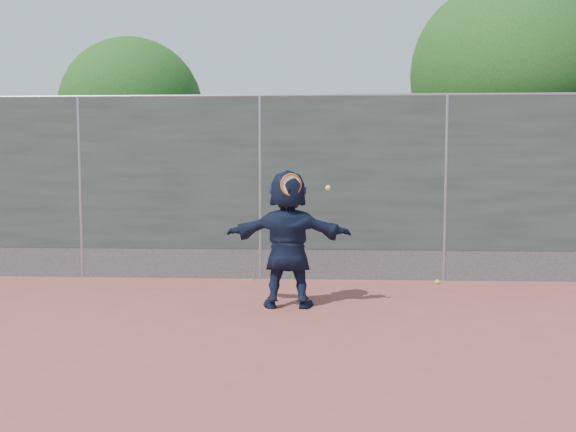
{
  "coord_description": "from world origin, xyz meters",
  "views": [
    {
      "loc": [
        1.01,
        -6.95,
        1.94
      ],
      "look_at": [
        0.56,
        1.48,
        1.22
      ],
      "focal_mm": 40.0,
      "sensor_mm": 36.0,
      "label": 1
    }
  ],
  "objects": [
    {
      "name": "tree_left",
      "position": [
        -2.85,
        6.55,
        2.94
      ],
      "size": [
        3.15,
        3.0,
        4.53
      ],
      "color": "#382314",
      "rests_on": "ground"
    },
    {
      "name": "player",
      "position": [
        0.56,
        1.48,
        0.91
      ],
      "size": [
        1.7,
        0.54,
        1.83
      ],
      "primitive_type": "imported",
      "rotation": [
        0.0,
        0.0,
        3.14
      ],
      "color": "#131B34",
      "rests_on": "ground"
    },
    {
      "name": "ground",
      "position": [
        0.0,
        0.0,
        0.0
      ],
      "size": [
        80.0,
        80.0,
        0.0
      ],
      "primitive_type": "plane",
      "color": "#9E4C42",
      "rests_on": "ground"
    },
    {
      "name": "fence",
      "position": [
        -0.0,
        3.5,
        1.58
      ],
      "size": [
        20.0,
        0.06,
        3.03
      ],
      "color": "#38423D",
      "rests_on": "ground"
    },
    {
      "name": "swing_action",
      "position": [
        0.66,
        1.28,
        1.62
      ],
      "size": [
        0.65,
        0.19,
        0.51
      ],
      "color": "#C55812",
      "rests_on": "ground"
    },
    {
      "name": "ball_ground",
      "position": [
        2.85,
        3.2,
        0.03
      ],
      "size": [
        0.07,
        0.07,
        0.07
      ],
      "primitive_type": "sphere",
      "color": "yellow",
      "rests_on": "ground"
    },
    {
      "name": "weed_clump",
      "position": [
        0.29,
        3.38,
        0.13
      ],
      "size": [
        0.68,
        0.07,
        0.3
      ],
      "color": "#387226",
      "rests_on": "ground"
    },
    {
      "name": "tree_right",
      "position": [
        4.68,
        5.75,
        3.49
      ],
      "size": [
        3.78,
        3.6,
        5.39
      ],
      "color": "#382314",
      "rests_on": "ground"
    }
  ]
}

